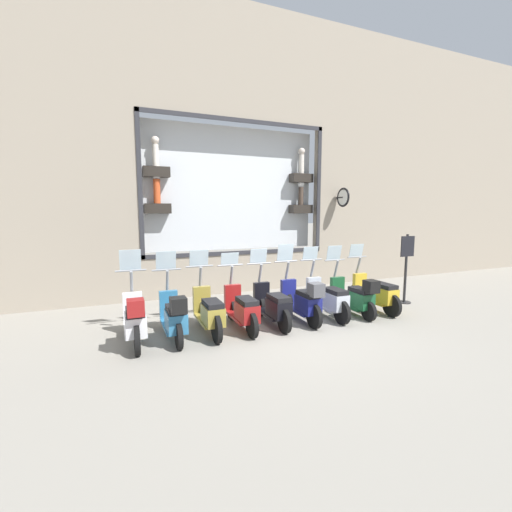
% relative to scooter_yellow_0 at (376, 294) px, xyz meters
% --- Properties ---
extents(ground_plane, '(120.00, 120.00, 0.00)m').
position_rel_scooter_yellow_0_xyz_m(ground_plane, '(-0.20, 2.50, -0.44)').
color(ground_plane, gray).
extents(building_facade, '(1.24, 36.00, 8.42)m').
position_rel_scooter_yellow_0_xyz_m(building_facade, '(3.40, 2.50, 3.83)').
color(building_facade, gray).
rests_on(building_facade, ground_plane).
extents(scooter_yellow_0, '(1.81, 0.61, 1.62)m').
position_rel_scooter_yellow_0_xyz_m(scooter_yellow_0, '(0.00, 0.00, 0.00)').
color(scooter_yellow_0, black).
rests_on(scooter_yellow_0, ground_plane).
extents(scooter_green_1, '(1.79, 0.61, 1.61)m').
position_rel_scooter_yellow_0_xyz_m(scooter_green_1, '(-0.07, 0.71, 0.01)').
color(scooter_green_1, black).
rests_on(scooter_green_1, ground_plane).
extents(scooter_silver_2, '(1.81, 0.60, 1.61)m').
position_rel_scooter_yellow_0_xyz_m(scooter_silver_2, '(-0.00, 1.43, -0.00)').
color(scooter_silver_2, black).
rests_on(scooter_silver_2, ground_plane).
extents(scooter_navy_3, '(1.81, 0.60, 1.69)m').
position_rel_scooter_yellow_0_xyz_m(scooter_navy_3, '(-0.06, 2.14, 0.04)').
color(scooter_navy_3, black).
rests_on(scooter_navy_3, ground_plane).
extents(scooter_black_4, '(1.80, 0.60, 1.61)m').
position_rel_scooter_yellow_0_xyz_m(scooter_black_4, '(-0.00, 2.85, -0.01)').
color(scooter_black_4, black).
rests_on(scooter_black_4, ground_plane).
extents(scooter_red_5, '(1.80, 0.60, 1.55)m').
position_rel_scooter_yellow_0_xyz_m(scooter_red_5, '(-0.00, 3.57, -0.01)').
color(scooter_red_5, black).
rests_on(scooter_red_5, ground_plane).
extents(scooter_olive_6, '(1.81, 0.61, 1.64)m').
position_rel_scooter_yellow_0_xyz_m(scooter_olive_6, '(0.00, 4.28, 0.00)').
color(scooter_olive_6, black).
rests_on(scooter_olive_6, ground_plane).
extents(scooter_teal_7, '(1.80, 0.61, 1.64)m').
position_rel_scooter_yellow_0_xyz_m(scooter_teal_7, '(-0.07, 4.99, 0.03)').
color(scooter_teal_7, black).
rests_on(scooter_teal_7, ground_plane).
extents(scooter_white_8, '(1.81, 0.61, 1.71)m').
position_rel_scooter_yellow_0_xyz_m(scooter_white_8, '(-0.06, 5.70, 0.04)').
color(scooter_white_8, black).
rests_on(scooter_white_8, ground_plane).
extents(shop_sign_post, '(0.36, 0.45, 1.88)m').
position_rel_scooter_yellow_0_xyz_m(shop_sign_post, '(0.32, -1.28, 0.58)').
color(shop_sign_post, '#232326').
rests_on(shop_sign_post, ground_plane).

